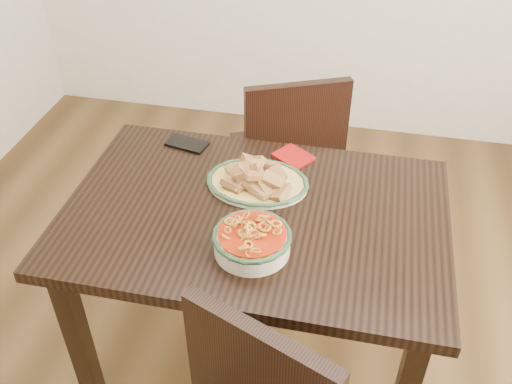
% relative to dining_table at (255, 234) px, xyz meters
% --- Properties ---
extents(floor, '(3.50, 3.50, 0.00)m').
position_rel_dining_table_xyz_m(floor, '(0.02, 0.05, -0.65)').
color(floor, '#3E2913').
rests_on(floor, ground).
extents(dining_table, '(1.20, 0.80, 0.75)m').
position_rel_dining_table_xyz_m(dining_table, '(0.00, 0.00, 0.00)').
color(dining_table, black).
rests_on(dining_table, ground).
extents(chair_far, '(0.55, 0.55, 0.89)m').
position_rel_dining_table_xyz_m(chair_far, '(-0.00, 0.70, -0.15)').
color(chair_far, black).
rests_on(chair_far, ground).
extents(fish_plate, '(0.33, 0.26, 0.11)m').
position_rel_dining_table_xyz_m(fish_plate, '(-0.02, 0.13, 0.14)').
color(fish_plate, beige).
rests_on(fish_plate, dining_table).
extents(noodle_bowl, '(0.23, 0.23, 0.08)m').
position_rel_dining_table_xyz_m(noodle_bowl, '(0.03, -0.17, 0.14)').
color(noodle_bowl, beige).
rests_on(noodle_bowl, dining_table).
extents(smartphone, '(0.16, 0.11, 0.01)m').
position_rel_dining_table_xyz_m(smartphone, '(-0.32, 0.31, 0.10)').
color(smartphone, black).
rests_on(smartphone, dining_table).
extents(napkin, '(0.16, 0.15, 0.01)m').
position_rel_dining_table_xyz_m(napkin, '(0.07, 0.31, 0.11)').
color(napkin, '#9A0E0B').
rests_on(napkin, dining_table).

